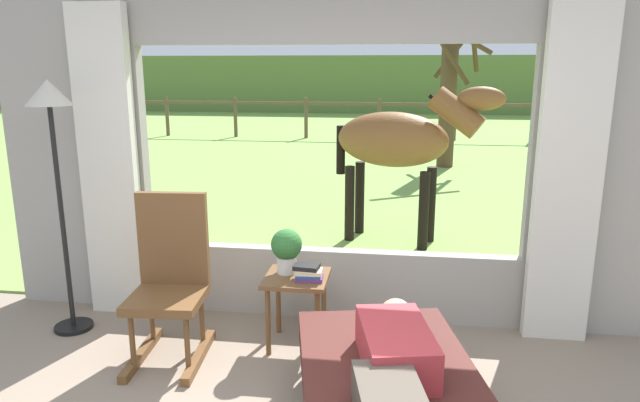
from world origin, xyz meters
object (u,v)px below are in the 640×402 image
(reclining_person, at_px, (395,368))
(horse, at_px, (399,141))
(potted_plant, at_px, (287,248))
(pasture_tree, at_px, (450,87))
(floor_lamp_left, at_px, (52,131))
(book_stack, at_px, (308,273))
(rocking_chair, at_px, (170,278))
(side_table, at_px, (297,289))

(reclining_person, height_order, horse, horse)
(potted_plant, height_order, pasture_tree, pasture_tree)
(floor_lamp_left, bearing_deg, book_stack, -2.41)
(floor_lamp_left, xyz_separation_m, horse, (2.42, 2.49, -0.35))
(book_stack, bearing_deg, horse, 76.92)
(horse, bearing_deg, pasture_tree, -174.45)
(potted_plant, bearing_deg, rocking_chair, -159.22)
(rocking_chair, bearing_deg, book_stack, 5.53)
(book_stack, bearing_deg, side_table, 146.55)
(side_table, bearing_deg, rocking_chair, -164.87)
(book_stack, xyz_separation_m, floor_lamp_left, (-1.82, 0.08, 0.93))
(side_table, height_order, potted_plant, potted_plant)
(rocking_chair, xyz_separation_m, side_table, (0.83, 0.22, -0.12))
(reclining_person, bearing_deg, rocking_chair, 136.95)
(reclining_person, relative_size, floor_lamp_left, 0.77)
(floor_lamp_left, bearing_deg, pasture_tree, 66.04)
(rocking_chair, height_order, floor_lamp_left, floor_lamp_left)
(rocking_chair, xyz_separation_m, pasture_tree, (2.45, 7.80, 1.02))
(horse, relative_size, pasture_tree, 0.63)
(reclining_person, bearing_deg, potted_plant, 110.83)
(rocking_chair, height_order, potted_plant, rocking_chair)
(horse, bearing_deg, rocking_chair, -13.04)
(side_table, height_order, floor_lamp_left, floor_lamp_left)
(rocking_chair, xyz_separation_m, floor_lamp_left, (-0.90, 0.24, 0.96))
(book_stack, height_order, pasture_tree, pasture_tree)
(reclining_person, height_order, side_table, reclining_person)
(potted_plant, bearing_deg, horse, 72.54)
(horse, xyz_separation_m, pasture_tree, (0.94, 5.07, 0.41))
(potted_plant, bearing_deg, pasture_tree, 77.20)
(book_stack, xyz_separation_m, pasture_tree, (1.53, 7.63, 0.99))
(potted_plant, bearing_deg, book_stack, -35.07)
(rocking_chair, bearing_deg, side_table, 10.65)
(rocking_chair, height_order, side_table, rocking_chair)
(book_stack, relative_size, pasture_tree, 0.07)
(rocking_chair, distance_m, potted_plant, 0.82)
(rocking_chair, xyz_separation_m, horse, (1.52, 2.73, 0.61))
(reclining_person, bearing_deg, floor_lamp_left, 142.62)
(reclining_person, bearing_deg, book_stack, 107.12)
(side_table, distance_m, floor_lamp_left, 2.04)
(floor_lamp_left, relative_size, horse, 1.02)
(rocking_chair, bearing_deg, floor_lamp_left, 160.69)
(potted_plant, xyz_separation_m, pasture_tree, (1.71, 7.51, 0.86))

